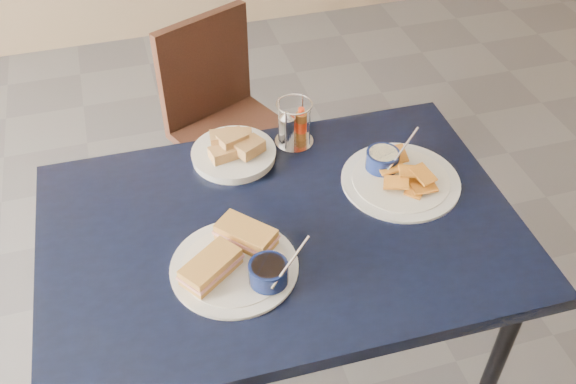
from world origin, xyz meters
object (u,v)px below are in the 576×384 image
object	(u,v)px
dining_table	(281,244)
chair_far	(229,108)
sandwich_plate	(238,260)
condiment_caddy	(292,126)
plantain_plate	(396,174)
bread_basket	(234,150)

from	to	relation	value
dining_table	chair_far	xyz separation A→B (m)	(0.05, 0.92, -0.21)
chair_far	sandwich_plate	size ratio (longest dim) A/B	2.61
chair_far	condiment_caddy	distance (m)	0.70
plantain_plate	bread_basket	xyz separation A→B (m)	(-0.39, 0.21, 0.01)
plantain_plate	bread_basket	distance (m)	0.45
plantain_plate	condiment_caddy	world-z (taller)	condiment_caddy
dining_table	chair_far	world-z (taller)	chair_far
chair_far	bread_basket	xyz separation A→B (m)	(-0.11, -0.63, 0.31)
dining_table	sandwich_plate	size ratio (longest dim) A/B	3.79
plantain_plate	dining_table	bearing A→B (deg)	-166.52
dining_table	plantain_plate	distance (m)	0.36
sandwich_plate	bread_basket	xyz separation A→B (m)	(0.08, 0.39, 0.00)
sandwich_plate	plantain_plate	distance (m)	0.51
sandwich_plate	chair_far	bearing A→B (deg)	79.68
chair_far	plantain_plate	size ratio (longest dim) A/B	2.60
dining_table	plantain_plate	size ratio (longest dim) A/B	3.78
dining_table	condiment_caddy	xyz separation A→B (m)	(0.12, 0.31, 0.12)
sandwich_plate	condiment_caddy	xyz separation A→B (m)	(0.25, 0.41, 0.03)
plantain_plate	chair_far	bearing A→B (deg)	109.06
condiment_caddy	bread_basket	bearing A→B (deg)	-173.12
chair_far	plantain_plate	bearing A→B (deg)	-70.94
bread_basket	sandwich_plate	bearing A→B (deg)	-101.37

